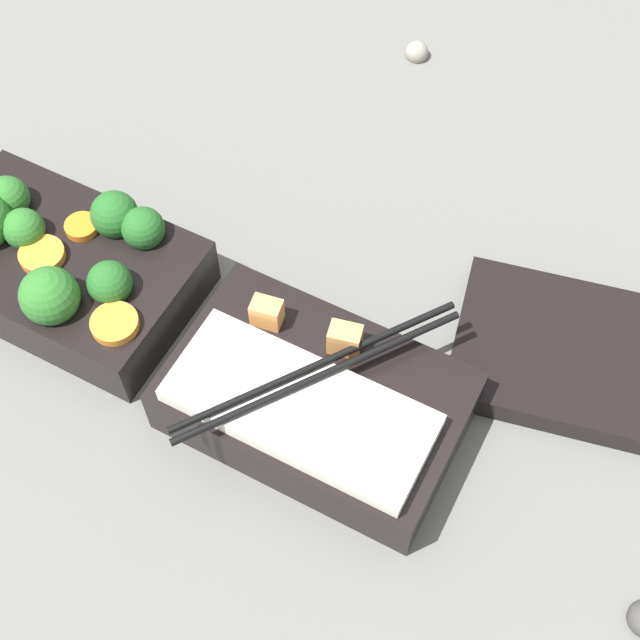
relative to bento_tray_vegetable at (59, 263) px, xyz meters
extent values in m
plane|color=slate|center=(0.10, -0.01, -0.03)|extent=(3.00, 3.00, 0.00)
cube|color=black|center=(0.00, 0.00, -0.01)|extent=(0.19, 0.12, 0.04)
sphere|color=#236023|center=(0.05, -0.01, 0.02)|extent=(0.03, 0.03, 0.03)
sphere|color=#236023|center=(0.05, 0.04, 0.02)|extent=(0.03, 0.03, 0.03)
sphere|color=#2D7028|center=(-0.05, 0.02, 0.02)|extent=(0.03, 0.03, 0.03)
sphere|color=#2D7028|center=(0.03, -0.04, 0.03)|extent=(0.04, 0.04, 0.04)
sphere|color=#236023|center=(0.02, 0.04, 0.02)|extent=(0.03, 0.03, 0.03)
sphere|color=#2D7028|center=(-0.03, 0.00, 0.02)|extent=(0.03, 0.03, 0.03)
cylinder|color=orange|center=(0.07, -0.03, 0.02)|extent=(0.03, 0.03, 0.01)
cylinder|color=orange|center=(0.01, 0.03, 0.02)|extent=(0.03, 0.03, 0.01)
cylinder|color=orange|center=(0.00, -0.01, 0.02)|extent=(0.04, 0.04, 0.01)
cube|color=black|center=(0.21, 0.00, -0.01)|extent=(0.19, 0.12, 0.04)
cube|color=silver|center=(0.21, -0.03, 0.02)|extent=(0.17, 0.07, 0.01)
cube|color=#F4A356|center=(0.16, 0.02, 0.02)|extent=(0.02, 0.02, 0.02)
cube|color=#F4A356|center=(0.22, 0.03, 0.02)|extent=(0.02, 0.02, 0.02)
cylinder|color=black|center=(0.22, -0.01, 0.03)|extent=(0.12, 0.17, 0.01)
cylinder|color=black|center=(0.21, 0.00, 0.03)|extent=(0.12, 0.17, 0.01)
cube|color=black|center=(0.36, 0.11, -0.02)|extent=(0.21, 0.15, 0.02)
sphere|color=gray|center=(0.13, 0.35, -0.02)|extent=(0.02, 0.02, 0.02)
camera|label=1|loc=(0.34, -0.25, 0.52)|focal=50.00mm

